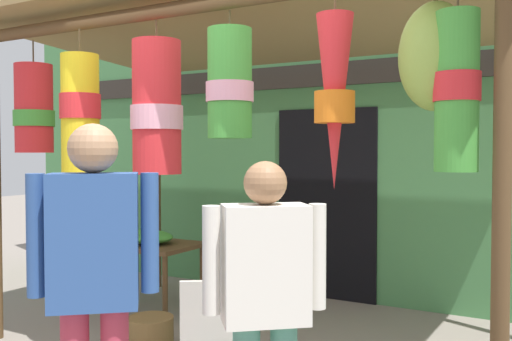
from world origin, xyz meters
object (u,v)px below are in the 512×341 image
Objects in this scene: folding_chair at (216,335)px; shopper_by_bananas at (94,272)px; vendor_in_orange at (265,294)px; display_table at (140,249)px; wicker_basket_by_table at (151,331)px; flower_heap_on_table at (144,237)px.

shopper_by_bananas is at bearing -100.33° from folding_chair.
shopper_by_bananas is (-0.67, -0.43, 0.11)m from vendor_in_orange.
display_table reaches higher than wicker_basket_by_table.
display_table is 1.22m from wicker_basket_by_table.
wicker_basket_by_table is at bearing 122.33° from shopper_by_bananas.
vendor_in_orange is at bearing -34.76° from wicker_basket_by_table.
wicker_basket_by_table is 0.24× the size of vendor_in_orange.
shopper_by_bananas is (1.81, -2.40, 0.41)m from display_table.
folding_chair is 0.56× the size of vendor_in_orange.
shopper_by_bananas reaches higher than wicker_basket_by_table.
wicker_basket_by_table is 2.18m from vendor_in_orange.
wicker_basket_by_table is (0.80, -0.80, -0.47)m from display_table.
shopper_by_bananas is (-0.14, -0.80, 0.50)m from folding_chair.
vendor_in_orange is at bearing -38.43° from display_table.
vendor_in_orange is (0.52, -0.36, 0.38)m from folding_chair.
folding_chair is 1.46m from wicker_basket_by_table.
flower_heap_on_table is (0.08, -0.05, 0.14)m from display_table.
wicker_basket_by_table is 2.09m from shopper_by_bananas.
flower_heap_on_table is at bearing 141.30° from vendor_in_orange.
flower_heap_on_table is 0.77× the size of folding_chair.
wicker_basket_by_table is (-1.16, 0.80, -0.39)m from folding_chair.
folding_chair is at bearing 79.67° from shopper_by_bananas.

